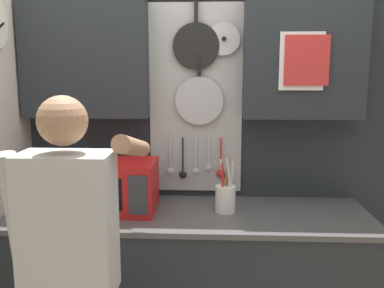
# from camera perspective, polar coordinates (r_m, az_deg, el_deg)

# --- Properties ---
(base_cabinet_counter) EXTENTS (2.08, 0.67, 0.93)m
(base_cabinet_counter) POSITION_cam_1_polar(r_m,az_deg,el_deg) (2.69, -0.42, -18.53)
(base_cabinet_counter) COLOR #23282D
(base_cabinet_counter) RESTS_ON ground_plane
(back_wall_unit) EXTENTS (2.65, 0.23, 2.49)m
(back_wall_unit) POSITION_cam_1_polar(r_m,az_deg,el_deg) (2.68, -0.08, 4.72)
(back_wall_unit) COLOR #23282D
(back_wall_unit) RESTS_ON ground_plane
(microwave) EXTENTS (0.47, 0.35, 0.29)m
(microwave) POSITION_cam_1_polar(r_m,az_deg,el_deg) (2.53, -10.26, -5.54)
(microwave) COLOR red
(microwave) RESTS_ON base_cabinet_counter
(knife_block) EXTENTS (0.11, 0.15, 0.27)m
(knife_block) POSITION_cam_1_polar(r_m,az_deg,el_deg) (2.66, -18.73, -6.11)
(knife_block) COLOR brown
(knife_block) RESTS_ON base_cabinet_counter
(utensil_crock) EXTENTS (0.12, 0.12, 0.34)m
(utensil_crock) POSITION_cam_1_polar(r_m,az_deg,el_deg) (2.49, 4.49, -6.99)
(utensil_crock) COLOR white
(utensil_crock) RESTS_ON base_cabinet_counter
(person) EXTENTS (0.54, 0.64, 1.65)m
(person) POSITION_cam_1_polar(r_m,az_deg,el_deg) (1.93, -15.91, -13.91)
(person) COLOR #383842
(person) RESTS_ON ground_plane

